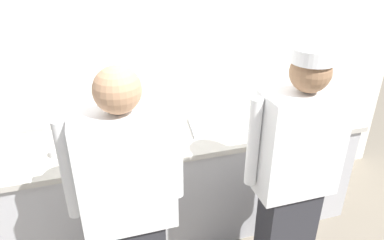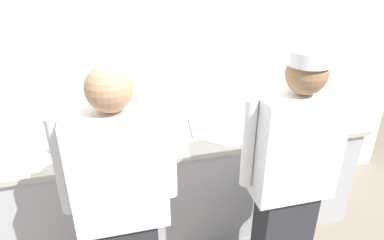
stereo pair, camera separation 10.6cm
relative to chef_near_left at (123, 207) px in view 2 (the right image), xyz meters
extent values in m
cube|color=silver|center=(0.50, 1.17, 0.56)|extent=(4.31, 0.10, 2.91)
cube|color=#B2B2B7|center=(0.50, 0.72, -0.47)|extent=(2.69, 0.59, 0.85)
cube|color=#B7B2A8|center=(0.50, 0.72, -0.02)|extent=(2.75, 0.65, 0.04)
cube|color=white|center=(0.00, 0.00, 0.25)|extent=(0.48, 0.24, 0.65)
cylinder|color=white|center=(-0.27, 0.04, 0.28)|extent=(0.07, 0.07, 0.55)
cylinder|color=white|center=(0.27, 0.04, 0.28)|extent=(0.07, 0.07, 0.55)
sphere|color=tan|center=(0.00, 0.00, 0.68)|extent=(0.22, 0.22, 0.22)
cube|color=#2D2D33|center=(0.99, 0.00, -0.49)|extent=(0.34, 0.20, 0.81)
cube|color=white|center=(0.99, 0.00, 0.23)|extent=(0.47, 0.24, 0.64)
cylinder|color=white|center=(0.72, 0.04, 0.26)|extent=(0.07, 0.07, 0.54)
cylinder|color=white|center=(1.26, 0.04, 0.26)|extent=(0.07, 0.07, 0.54)
sphere|color=#8C6647|center=(0.99, 0.00, 0.67)|extent=(0.22, 0.22, 0.22)
cylinder|color=white|center=(0.99, 0.00, 0.76)|extent=(0.23, 0.23, 0.08)
cylinder|color=white|center=(1.58, 0.76, 0.00)|extent=(0.24, 0.24, 0.01)
cylinder|color=white|center=(1.58, 0.76, 0.02)|extent=(0.24, 0.24, 0.01)
cylinder|color=white|center=(1.58, 0.76, 0.03)|extent=(0.24, 0.24, 0.01)
cylinder|color=white|center=(1.58, 0.76, 0.04)|extent=(0.24, 0.24, 0.01)
cylinder|color=white|center=(1.58, 0.76, 0.05)|extent=(0.24, 0.24, 0.01)
cylinder|color=white|center=(1.58, 0.76, 0.06)|extent=(0.24, 0.24, 0.01)
cylinder|color=white|center=(1.58, 0.76, 0.08)|extent=(0.24, 0.24, 0.01)
cylinder|color=white|center=(1.58, 0.76, 0.09)|extent=(0.24, 0.24, 0.01)
cylinder|color=#B7BABF|center=(0.30, 0.73, 0.07)|extent=(0.39, 0.39, 0.14)
cube|color=#B7BABF|center=(0.83, 0.72, 0.01)|extent=(0.57, 0.38, 0.02)
cylinder|color=#56A333|center=(0.03, 0.79, 0.07)|extent=(0.05, 0.05, 0.15)
cone|color=#56A333|center=(0.03, 0.79, 0.17)|extent=(0.04, 0.04, 0.04)
cylinder|color=white|center=(-0.39, 0.66, 0.02)|extent=(0.09, 0.09, 0.05)
cylinder|color=red|center=(-0.39, 0.66, 0.04)|extent=(0.07, 0.07, 0.01)
cylinder|color=white|center=(1.42, 0.62, 0.02)|extent=(0.10, 0.10, 0.04)
cylinder|color=gold|center=(1.42, 0.62, 0.03)|extent=(0.08, 0.08, 0.01)
cylinder|color=white|center=(1.41, 0.88, 0.02)|extent=(0.10, 0.10, 0.04)
cylinder|color=gold|center=(1.41, 0.88, 0.03)|extent=(0.08, 0.08, 0.01)
cylinder|color=white|center=(1.24, 0.66, 0.04)|extent=(0.09, 0.09, 0.09)
cube|color=#B7BABF|center=(-0.13, 0.68, 0.00)|extent=(0.19, 0.03, 0.01)
cube|color=black|center=(-0.26, 0.68, 0.01)|extent=(0.09, 0.03, 0.02)
camera|label=1|loc=(-0.11, -1.51, 1.30)|focal=33.58mm
camera|label=2|loc=(0.00, -1.54, 1.30)|focal=33.58mm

